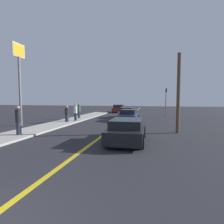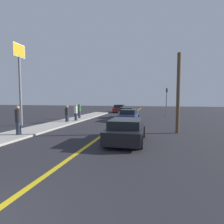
# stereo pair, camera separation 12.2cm
# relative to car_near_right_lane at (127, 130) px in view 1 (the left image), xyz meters

# --- Properties ---
(road_center_line) EXTENTS (0.20, 60.00, 0.01)m
(road_center_line) POSITION_rel_car_near_right_lane_xyz_m (-1.79, 10.02, -0.63)
(road_center_line) COLOR gold
(road_center_line) RESTS_ON ground_plane
(sidewalk_left) EXTENTS (2.52, 27.90, 0.13)m
(sidewalk_left) POSITION_rel_car_near_right_lane_xyz_m (-7.26, 5.97, -0.57)
(sidewalk_left) COLOR #ADA89E
(sidewalk_left) RESTS_ON ground_plane
(car_near_right_lane) EXTENTS (2.01, 4.10, 1.29)m
(car_near_right_lane) POSITION_rel_car_near_right_lane_xyz_m (0.00, 0.00, 0.00)
(car_near_right_lane) COLOR black
(car_near_right_lane) RESTS_ON ground_plane
(car_ahead_center) EXTENTS (2.01, 4.33, 1.26)m
(car_ahead_center) POSITION_rel_car_near_right_lane_xyz_m (-1.18, 9.79, -0.03)
(car_ahead_center) COLOR navy
(car_ahead_center) RESTS_ON ground_plane
(car_far_distant) EXTENTS (2.03, 3.96, 1.34)m
(car_far_distant) POSITION_rel_car_near_right_lane_xyz_m (-1.88, 12.85, 0.01)
(car_far_distant) COLOR #9E9EA3
(car_far_distant) RESTS_ON ground_plane
(car_parked_left_lot) EXTENTS (2.06, 4.69, 1.40)m
(car_parked_left_lot) POSITION_rel_car_near_right_lane_xyz_m (-4.52, 21.80, 0.03)
(car_parked_left_lot) COLOR maroon
(car_parked_left_lot) RESTS_ON ground_plane
(pedestrian_near_curb) EXTENTS (0.36, 0.36, 1.84)m
(pedestrian_near_curb) POSITION_rel_car_near_right_lane_xyz_m (-6.88, -0.21, 0.41)
(pedestrian_near_curb) COLOR #282D3D
(pedestrian_near_curb) RESTS_ON sidewalk_left
(pedestrian_mid_group) EXTENTS (0.43, 0.43, 1.64)m
(pedestrian_mid_group) POSITION_rel_car_near_right_lane_xyz_m (-6.99, 6.47, 0.29)
(pedestrian_mid_group) COLOR #282D3D
(pedestrian_mid_group) RESTS_ON sidewalk_left
(pedestrian_far_standing) EXTENTS (0.35, 0.35, 1.76)m
(pedestrian_far_standing) POSITION_rel_car_near_right_lane_xyz_m (-6.54, 7.53, 0.37)
(pedestrian_far_standing) COLOR #282D3D
(pedestrian_far_standing) RESTS_ON sidewalk_left
(pedestrian_by_sign) EXTENTS (0.34, 0.34, 1.82)m
(pedestrian_by_sign) POSITION_rel_car_near_right_lane_xyz_m (-7.16, 9.85, 0.41)
(pedestrian_by_sign) COLOR #282D3D
(pedestrian_by_sign) RESTS_ON sidewalk_left
(traffic_light) EXTENTS (0.18, 0.40, 3.87)m
(traffic_light) POSITION_rel_car_near_right_lane_xyz_m (3.17, 15.11, 1.75)
(traffic_light) COLOR slate
(traffic_light) RESTS_ON ground_plane
(roadside_sign) EXTENTS (0.20, 1.39, 7.21)m
(roadside_sign) POSITION_rel_car_near_right_lane_xyz_m (-10.07, 3.75, 4.37)
(roadside_sign) COLOR slate
(roadside_sign) RESTS_ON ground_plane
(utility_pole) EXTENTS (0.24, 0.24, 5.54)m
(utility_pole) POSITION_rel_car_near_right_lane_xyz_m (3.11, 3.32, 2.13)
(utility_pole) COLOR brown
(utility_pole) RESTS_ON ground_plane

